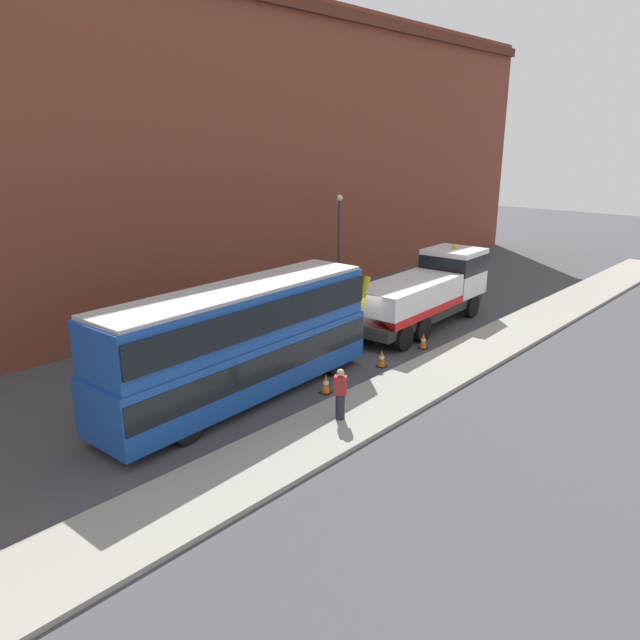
% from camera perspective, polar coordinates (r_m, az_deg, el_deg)
% --- Properties ---
extents(ground_plane, '(120.00, 120.00, 0.00)m').
position_cam_1_polar(ground_plane, '(25.57, 2.53, -3.12)').
color(ground_plane, '#424247').
extents(near_kerb, '(60.00, 2.80, 0.15)m').
position_cam_1_polar(near_kerb, '(23.26, 10.51, -5.29)').
color(near_kerb, gray).
rests_on(near_kerb, ground_plane).
extents(building_facade, '(60.00, 1.50, 16.00)m').
position_cam_1_polar(building_facade, '(30.36, -10.47, 15.35)').
color(building_facade, brown).
rests_on(building_facade, ground_plane).
extents(recovery_tow_truck, '(10.20, 3.10, 3.67)m').
position_cam_1_polar(recovery_tow_truck, '(29.21, 10.17, 2.79)').
color(recovery_tow_truck, '#2D2D2D').
rests_on(recovery_tow_truck, ground_plane).
extents(double_decker_bus, '(11.14, 3.11, 4.06)m').
position_cam_1_polar(double_decker_bus, '(20.50, -7.61, -1.80)').
color(double_decker_bus, '#19479E').
rests_on(double_decker_bus, ground_plane).
extents(pedestrian_onlooker, '(0.44, 0.48, 1.71)m').
position_cam_1_polar(pedestrian_onlooker, '(19.04, 1.96, -7.19)').
color(pedestrian_onlooker, '#232333').
rests_on(pedestrian_onlooker, near_kerb).
extents(traffic_cone_near_bus, '(0.36, 0.36, 0.72)m').
position_cam_1_polar(traffic_cone_near_bus, '(21.44, 0.56, -6.20)').
color(traffic_cone_near_bus, orange).
rests_on(traffic_cone_near_bus, ground_plane).
extents(traffic_cone_midway, '(0.36, 0.36, 0.72)m').
position_cam_1_polar(traffic_cone_midway, '(23.98, 5.95, -3.72)').
color(traffic_cone_midway, orange).
rests_on(traffic_cone_midway, ground_plane).
extents(traffic_cone_near_truck, '(0.36, 0.36, 0.72)m').
position_cam_1_polar(traffic_cone_near_truck, '(26.29, 9.89, -2.01)').
color(traffic_cone_near_truck, orange).
rests_on(traffic_cone_near_truck, ground_plane).
extents(street_lamp, '(0.36, 0.36, 5.83)m').
position_cam_1_polar(street_lamp, '(34.08, 1.85, 7.99)').
color(street_lamp, '#38383D').
rests_on(street_lamp, ground_plane).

